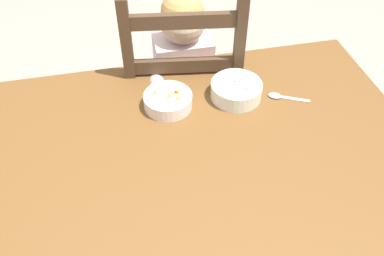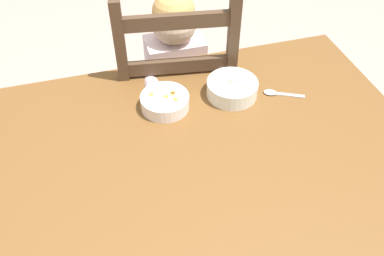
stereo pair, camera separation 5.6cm
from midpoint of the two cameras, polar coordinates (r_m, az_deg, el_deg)
The scene contains 6 objects.
dining_table at distance 1.27m, azimuth -3.51°, elevation -7.29°, with size 1.49×0.98×0.72m.
dining_chair at distance 1.77m, azimuth -3.06°, elevation 3.43°, with size 0.48×0.48×1.02m.
child_figure at distance 1.67m, azimuth -2.97°, elevation 7.54°, with size 0.32×0.31×0.95m.
bowl_of_peas at distance 1.40m, azimuth 4.33°, elevation 5.41°, with size 0.17×0.17×0.06m.
bowl_of_carrots at distance 1.35m, azimuth -4.88°, elevation 3.59°, with size 0.16×0.16×0.05m.
spoon at distance 1.43m, azimuth 10.28°, elevation 4.65°, with size 0.13×0.08×0.01m.
Camera 2 is at (-0.17, -0.77, 1.63)m, focal length 39.28 mm.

